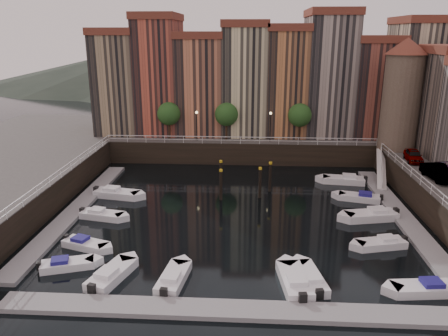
# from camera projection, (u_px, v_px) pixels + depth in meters

# --- Properties ---
(ground) EXTENTS (200.00, 200.00, 0.00)m
(ground) POSITION_uv_depth(u_px,v_px,m) (236.00, 210.00, 44.35)
(ground) COLOR black
(ground) RESTS_ON ground
(quay_far) EXTENTS (80.00, 20.00, 3.00)m
(quay_far) POSITION_uv_depth(u_px,v_px,m) (242.00, 138.00, 68.71)
(quay_far) COLOR black
(quay_far) RESTS_ON ground
(dock_left) EXTENTS (2.00, 28.00, 0.35)m
(dock_left) POSITION_uv_depth(u_px,v_px,m) (77.00, 209.00, 44.27)
(dock_left) COLOR gray
(dock_left) RESTS_ON ground
(dock_right) EXTENTS (2.00, 28.00, 0.35)m
(dock_right) POSITION_uv_depth(u_px,v_px,m) (402.00, 217.00, 42.43)
(dock_right) COLOR gray
(dock_right) RESTS_ON ground
(dock_near) EXTENTS (30.00, 2.00, 0.35)m
(dock_near) POSITION_uv_depth(u_px,v_px,m) (228.00, 310.00, 28.09)
(dock_near) COLOR gray
(dock_near) RESTS_ON ground
(mountains) EXTENTS (145.00, 100.00, 18.00)m
(mountains) POSITION_uv_depth(u_px,v_px,m) (252.00, 62.00, 146.85)
(mountains) COLOR #2D382D
(mountains) RESTS_ON ground
(far_terrace) EXTENTS (48.70, 10.30, 17.50)m
(far_terrace) POSITION_uv_depth(u_px,v_px,m) (265.00, 79.00, 63.35)
(far_terrace) COLOR #978060
(far_terrace) RESTS_ON quay_far
(corner_tower) EXTENTS (5.20, 5.20, 13.80)m
(corner_tower) POSITION_uv_depth(u_px,v_px,m) (402.00, 93.00, 54.04)
(corner_tower) COLOR #6B5B4C
(corner_tower) RESTS_ON quay_right
(promenade_trees) EXTENTS (21.20, 3.20, 5.20)m
(promenade_trees) POSITION_uv_depth(u_px,v_px,m) (231.00, 115.00, 59.85)
(promenade_trees) COLOR black
(promenade_trees) RESTS_ON quay_far
(street_lamps) EXTENTS (10.36, 0.36, 4.18)m
(street_lamps) POSITION_uv_depth(u_px,v_px,m) (233.00, 121.00, 59.08)
(street_lamps) COLOR black
(street_lamps) RESTS_ON quay_far
(railings) EXTENTS (36.08, 34.04, 0.52)m
(railings) POSITION_uv_depth(u_px,v_px,m) (238.00, 161.00, 47.90)
(railings) COLOR white
(railings) RESTS_ON ground
(gangway) EXTENTS (2.78, 8.32, 3.73)m
(gangway) POSITION_uv_depth(u_px,v_px,m) (381.00, 167.00, 52.36)
(gangway) COLOR white
(gangway) RESTS_ON ground
(mooring_pilings) EXTENTS (5.96, 3.72, 3.78)m
(mooring_pilings) POSITION_uv_depth(u_px,v_px,m) (243.00, 180.00, 48.32)
(mooring_pilings) COLOR black
(mooring_pilings) RESTS_ON ground
(boat_left_0) EXTENTS (4.23, 2.63, 0.95)m
(boat_left_0) POSITION_uv_depth(u_px,v_px,m) (66.00, 264.00, 33.34)
(boat_left_0) COLOR white
(boat_left_0) RESTS_ON ground
(boat_left_1) EXTENTS (4.26, 2.73, 0.96)m
(boat_left_1) POSITION_uv_depth(u_px,v_px,m) (85.00, 244.00, 36.59)
(boat_left_1) COLOR white
(boat_left_1) RESTS_ON ground
(boat_left_2) EXTENTS (4.59, 2.43, 1.03)m
(boat_left_2) POSITION_uv_depth(u_px,v_px,m) (101.00, 215.00, 42.43)
(boat_left_2) COLOR white
(boat_left_2) RESTS_ON ground
(boat_left_3) EXTENTS (5.34, 2.76, 1.20)m
(boat_left_3) POSITION_uv_depth(u_px,v_px,m) (116.00, 193.00, 47.92)
(boat_left_3) COLOR white
(boat_left_3) RESTS_ON ground
(boat_right_0) EXTENTS (4.64, 2.10, 1.05)m
(boat_right_0) POSITION_uv_depth(u_px,v_px,m) (424.00, 289.00, 30.14)
(boat_right_0) COLOR white
(boat_right_0) RESTS_ON ground
(boat_right_1) EXTENTS (4.49, 2.52, 1.01)m
(boat_right_1) POSITION_uv_depth(u_px,v_px,m) (382.00, 243.00, 36.65)
(boat_right_1) COLOR white
(boat_right_1) RESTS_ON ground
(boat_right_2) EXTENTS (5.40, 2.87, 1.21)m
(boat_right_2) POSITION_uv_depth(u_px,v_px,m) (372.00, 215.00, 42.13)
(boat_right_2) COLOR white
(boat_right_2) RESTS_ON ground
(boat_right_3) EXTENTS (4.67, 2.69, 1.04)m
(boat_right_3) POSITION_uv_depth(u_px,v_px,m) (360.00, 197.00, 46.91)
(boat_right_3) COLOR white
(boat_right_3) RESTS_ON ground
(boat_right_4) EXTENTS (5.25, 2.45, 1.18)m
(boat_right_4) POSITION_uv_depth(u_px,v_px,m) (345.00, 180.00, 52.38)
(boat_right_4) COLOR white
(boat_right_4) RESTS_ON ground
(boat_near_0) EXTENTS (2.99, 4.95, 1.11)m
(boat_near_0) POSITION_uv_depth(u_px,v_px,m) (111.00, 275.00, 31.79)
(boat_near_0) COLOR white
(boat_near_0) RESTS_ON ground
(boat_near_1) EXTENTS (2.18, 4.64, 1.04)m
(boat_near_1) POSITION_uv_depth(u_px,v_px,m) (173.00, 279.00, 31.37)
(boat_near_1) COLOR white
(boat_near_1) RESTS_ON ground
(boat_near_2) EXTENTS (2.42, 5.15, 1.16)m
(boat_near_2) POSITION_uv_depth(u_px,v_px,m) (295.00, 282.00, 30.91)
(boat_near_2) COLOR white
(boat_near_2) RESTS_ON ground
(boat_near_3) EXTENTS (2.50, 4.83, 1.08)m
(boat_near_3) POSITION_uv_depth(u_px,v_px,m) (309.00, 279.00, 31.28)
(boat_near_3) COLOR white
(boat_near_3) RESTS_ON ground
(car_a) EXTENTS (2.19, 4.32, 1.41)m
(car_a) POSITION_uv_depth(u_px,v_px,m) (413.00, 156.00, 50.16)
(car_a) COLOR gray
(car_a) RESTS_ON quay_right
(car_b) EXTENTS (2.15, 4.83, 1.54)m
(car_b) POSITION_uv_depth(u_px,v_px,m) (438.00, 173.00, 43.89)
(car_b) COLOR gray
(car_b) RESTS_ON quay_right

